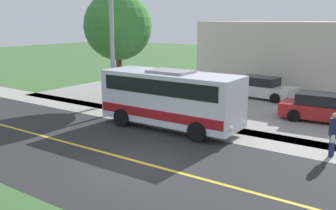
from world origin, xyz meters
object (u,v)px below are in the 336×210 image
tree_curbside (118,26)px  street_light_pole (110,33)px  shuttle_bus_front (171,97)px  pedestrian_with_bags (333,133)px  parked_car_near (261,88)px  parked_car_far (324,108)px

tree_curbside → street_light_pole: bearing=34.1°
shuttle_bus_front → pedestrian_with_bags: (-0.31, 7.38, -0.64)m
shuttle_bus_front → tree_curbside: size_ratio=1.02×
shuttle_bus_front → street_light_pole: street_light_pole is taller
shuttle_bus_front → pedestrian_with_bags: 7.41m
parked_car_near → street_light_pole: bearing=-30.0°
street_light_pole → parked_car_near: (-9.07, 5.25, -3.81)m
shuttle_bus_front → parked_car_far: (-5.60, 5.88, -0.89)m
parked_car_near → tree_curbside: (6.55, -6.95, 4.13)m
pedestrian_with_bags → parked_car_near: (-9.19, -6.37, -0.25)m
shuttle_bus_front → pedestrian_with_bags: bearing=92.4°
tree_curbside → pedestrian_with_bags: bearing=78.8°
parked_car_near → parked_car_far: 6.24m
pedestrian_with_bags → tree_curbside: size_ratio=0.25×
parked_car_near → parked_car_far: (3.90, 4.87, 0.00)m
parked_car_far → tree_curbside: size_ratio=0.65×
parked_car_near → pedestrian_with_bags: bearing=34.7°
shuttle_bus_front → parked_car_far: bearing=133.6°
pedestrian_with_bags → parked_car_far: 5.50m
pedestrian_with_bags → shuttle_bus_front: bearing=-87.6°
pedestrian_with_bags → parked_car_near: 11.18m
shuttle_bus_front → pedestrian_with_bags: shuttle_bus_front is taller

